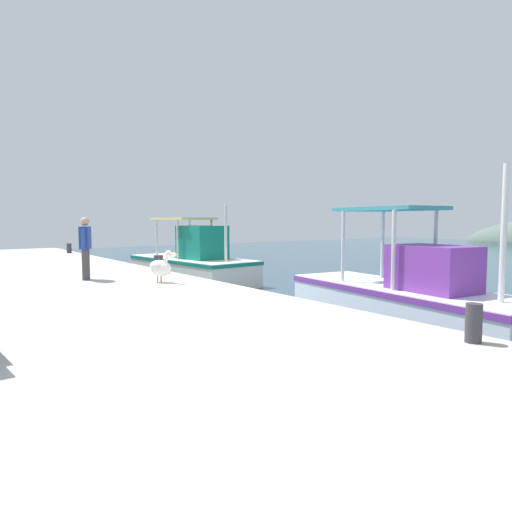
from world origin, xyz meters
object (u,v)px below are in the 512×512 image
Objects in this scene: fishing_boat_second at (407,300)px; mooring_bollard_second at (158,264)px; fishing_boat_nearest at (193,263)px; mooring_bollard_third at (474,323)px; pelican at (160,267)px; fisherman_standing at (85,245)px; mooring_bollard_nearest at (69,248)px.

mooring_bollard_second is at bearing -158.56° from fishing_boat_second.
fishing_boat_nearest is 11.36× the size of mooring_bollard_second.
pelican is at bearing -173.64° from mooring_bollard_third.
fishing_boat_nearest reaches higher than pelican.
mooring_bollard_second is at bearing 157.10° from pelican.
fisherman_standing is at bearing -81.34° from mooring_bollard_second.
pelican is 2.18m from fisherman_standing.
mooring_bollard_second is at bearing 98.66° from fisherman_standing.
fishing_boat_second is (9.44, -0.03, -0.04)m from fishing_boat_nearest.
fishing_boat_nearest is 11.91× the size of mooring_bollard_third.
fishing_boat_nearest is 5.90m from pelican.
pelican is at bearing -3.95° from mooring_bollard_nearest.
pelican reaches higher than mooring_bollard_third.
mooring_bollard_nearest is at bearing -171.13° from fishing_boat_second.
fisherman_standing is at bearing -142.92° from fishing_boat_second.
pelican is (4.73, -3.49, 0.48)m from fishing_boat_nearest.
fisherman_standing reaches higher than mooring_bollard_nearest.
pelican is 1.84× the size of mooring_bollard_second.
fishing_boat_second is 11.82× the size of mooring_bollard_third.
fishing_boat_second reaches higher than fishing_boat_nearest.
fishing_boat_nearest is 5.82m from fisherman_standing.
fishing_boat_nearest is 6.17× the size of pelican.
fishing_boat_nearest is 9.44m from fishing_boat_second.
fisherman_standing reaches higher than pelican.
fishing_boat_second reaches higher than mooring_bollard_second.
fishing_boat_second reaches higher than fisherman_standing.
fishing_boat_second is 12.80× the size of mooring_bollard_nearest.
fishing_boat_nearest is at bearing 19.72° from mooring_bollard_nearest.
mooring_bollard_nearest is at bearing 180.00° from mooring_bollard_second.
fishing_boat_second is 7.20m from mooring_bollard_second.
mooring_bollard_third is at bearing -43.22° from fishing_boat_second.
fisherman_standing reaches higher than mooring_bollard_third.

